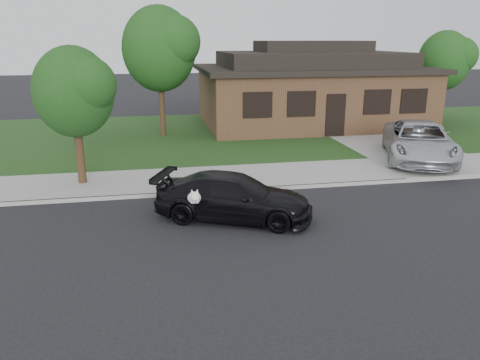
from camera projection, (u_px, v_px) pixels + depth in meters
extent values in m
plane|color=black|center=(346.00, 227.00, 12.68)|extent=(120.00, 120.00, 0.00)
cube|color=gray|center=(292.00, 174.00, 17.37)|extent=(60.00, 3.00, 0.12)
cube|color=gray|center=(305.00, 186.00, 15.96)|extent=(60.00, 0.12, 0.12)
cube|color=#193814|center=(249.00, 133.00, 24.89)|extent=(60.00, 13.00, 0.13)
cube|color=gray|center=(380.00, 140.00, 23.13)|extent=(4.50, 13.00, 0.14)
imported|color=black|center=(234.00, 197.00, 13.09)|extent=(4.77, 3.38, 1.28)
ellipsoid|color=white|center=(194.00, 198.00, 12.05)|extent=(0.34, 0.40, 0.30)
sphere|color=white|center=(195.00, 197.00, 11.80)|extent=(0.26, 0.26, 0.26)
cube|color=white|center=(195.00, 200.00, 11.70)|extent=(0.09, 0.12, 0.08)
sphere|color=black|center=(196.00, 201.00, 11.64)|extent=(0.04, 0.04, 0.04)
cone|color=white|center=(192.00, 191.00, 11.80)|extent=(0.11, 0.11, 0.14)
cone|color=white|center=(197.00, 191.00, 11.82)|extent=(0.11, 0.11, 0.14)
imported|color=silver|center=(419.00, 141.00, 18.94)|extent=(4.52, 6.06, 1.53)
cube|color=navy|center=(411.00, 154.00, 18.20)|extent=(0.70, 0.70, 0.92)
cube|color=#070B5C|center=(412.00, 141.00, 18.06)|extent=(0.77, 0.77, 0.10)
cylinder|color=black|center=(409.00, 166.00, 18.02)|extent=(0.09, 0.15, 0.14)
cylinder|color=black|center=(418.00, 165.00, 18.09)|extent=(0.09, 0.15, 0.14)
cube|color=#422B1C|center=(310.00, 97.00, 27.02)|extent=(12.00, 8.00, 3.00)
cube|color=black|center=(311.00, 69.00, 26.55)|extent=(12.60, 8.60, 0.25)
cube|color=black|center=(311.00, 59.00, 26.40)|extent=(10.00, 6.50, 0.80)
cube|color=black|center=(312.00, 46.00, 26.20)|extent=(6.00, 3.50, 0.60)
cube|color=black|center=(335.00, 115.00, 23.35)|extent=(1.00, 0.06, 2.10)
cube|color=black|center=(258.00, 105.00, 22.47)|extent=(1.30, 0.05, 1.10)
cube|color=black|center=(301.00, 104.00, 22.86)|extent=(1.30, 0.05, 1.10)
cube|color=black|center=(377.00, 102.00, 23.57)|extent=(1.30, 0.05, 1.10)
cube|color=black|center=(414.00, 101.00, 23.92)|extent=(1.30, 0.05, 1.10)
cylinder|color=#332114|center=(162.00, 111.00, 23.72)|extent=(0.28, 0.28, 2.48)
ellipsoid|color=#143811|center=(159.00, 49.00, 22.83)|extent=(3.60, 3.60, 4.14)
sphere|color=#26591E|center=(174.00, 41.00, 22.35)|extent=(2.52, 2.52, 2.52)
cylinder|color=#332114|center=(439.00, 104.00, 28.11)|extent=(0.28, 0.28, 2.03)
ellipsoid|color=#143811|center=(444.00, 61.00, 27.38)|extent=(3.00, 3.00, 3.45)
sphere|color=#26591E|center=(459.00, 55.00, 26.98)|extent=(2.10, 2.10, 2.10)
cylinder|color=#332114|center=(80.00, 157.00, 15.95)|extent=(0.28, 0.28, 1.80)
ellipsoid|color=#143811|center=(74.00, 92.00, 15.31)|extent=(2.60, 2.60, 2.99)
sphere|color=#26591E|center=(88.00, 85.00, 14.96)|extent=(1.82, 1.82, 1.82)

